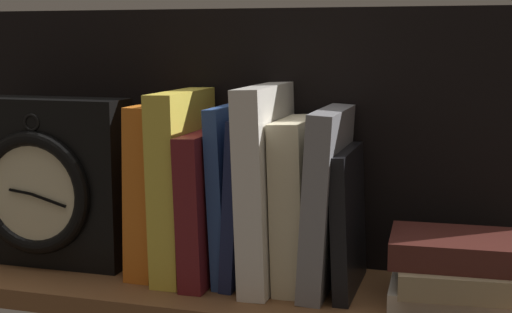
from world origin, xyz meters
TOP-DOWN VIEW (x-y plane):
  - ground_plane at (0.00, 0.00)cm, footprint 83.29×22.08cm
  - back_panel at (0.00, 10.44)cm, footprint 83.29×1.20cm
  - book_orange_pandolfini at (-10.99, 1.50)cm, footprint 3.98×12.41cm
  - book_yellow_seinlanguage at (-7.13, 1.50)cm, footprint 4.06×15.21cm
  - book_maroon_dawkins at (-3.53, 1.50)cm, footprint 3.55×16.43cm
  - book_blue_modern at (-0.85, 1.50)cm, footprint 2.83×12.17cm
  - book_navy_bierce at (1.18, 1.50)cm, footprint 2.73×13.21cm
  - book_white_catcher at (4.01, 1.50)cm, footprint 4.33×16.69cm
  - book_cream_twain at (7.92, 1.50)cm, footprint 4.56×12.76cm
  - book_gray_chess at (11.61, 1.50)cm, footprint 4.04×15.79cm
  - book_black_skeptic at (14.32, 1.50)cm, footprint 2.74×14.14cm
  - framed_clock at (-26.49, 0.04)cm, footprint 22.51×7.86cm
  - book_stack_side at (28.32, -0.46)cm, footprint 18.00×14.70cm

SIDE VIEW (x-z plane):
  - ground_plane at x=0.00cm, z-range -2.50..0.00cm
  - book_stack_side at x=28.32cm, z-range -0.10..8.17cm
  - book_black_skeptic at x=14.32cm, z-range -0.04..17.28cm
  - book_maroon_dawkins at x=-3.53cm, z-range -0.04..18.88cm
  - book_cream_twain at x=7.92cm, z-range -0.06..20.74cm
  - book_navy_bierce at x=1.18cm, z-range -0.03..20.86cm
  - book_gray_chess at x=11.61cm, z-range -0.06..22.06cm
  - book_orange_pandolfini at x=-10.99cm, z-range -0.04..22.07cm
  - book_blue_modern at x=-0.85cm, z-range -0.03..22.11cm
  - framed_clock at x=-26.49cm, z-range -0.15..22.37cm
  - book_yellow_seinlanguage at x=-7.13cm, z-range -0.03..23.81cm
  - book_white_catcher at x=4.01cm, z-range -0.05..24.72cm
  - back_panel at x=0.00cm, z-range 0.00..34.28cm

